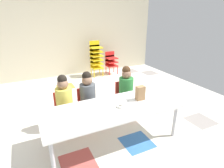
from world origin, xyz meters
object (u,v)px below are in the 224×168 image
(seated_child_near_camera, at_px, (64,97))
(craft_table, at_px, (112,110))
(kid_chair_yellow_stack, at_px, (96,57))
(donut_powdered_on_plate, at_px, (120,106))
(paper_plate_near_edge, at_px, (120,107))
(kid_chair_red_stack, at_px, (111,61))
(paper_bag_brown, at_px, (140,93))
(seated_child_middle_seat, at_px, (88,93))
(paper_plate_center_table, at_px, (122,100))
(seated_child_far_right, at_px, (126,86))

(seated_child_near_camera, bearing_deg, craft_table, -49.04)
(kid_chair_yellow_stack, distance_m, donut_powdered_on_plate, 3.15)
(paper_plate_near_edge, height_order, donut_powdered_on_plate, donut_powdered_on_plate)
(kid_chair_red_stack, relative_size, donut_powdered_on_plate, 5.95)
(paper_plate_near_edge, bearing_deg, paper_bag_brown, 12.71)
(craft_table, xyz_separation_m, kid_chair_red_stack, (1.43, 2.99, -0.11))
(kid_chair_red_stack, height_order, donut_powdered_on_plate, kid_chair_red_stack)
(seated_child_near_camera, xyz_separation_m, donut_powdered_on_plate, (0.64, -0.67, 0.01))
(seated_child_near_camera, relative_size, donut_powdered_on_plate, 8.03)
(seated_child_middle_seat, height_order, kid_chair_red_stack, seated_child_middle_seat)
(paper_bag_brown, bearing_deg, paper_plate_center_table, 155.19)
(kid_chair_red_stack, xyz_separation_m, paper_plate_center_table, (-1.18, -2.83, 0.15))
(paper_bag_brown, relative_size, donut_powdered_on_plate, 1.92)
(craft_table, height_order, seated_child_far_right, seated_child_far_right)
(seated_child_far_right, distance_m, kid_chair_red_stack, 2.52)
(craft_table, height_order, seated_child_near_camera, seated_child_near_camera)
(seated_child_far_right, bearing_deg, kid_chair_yellow_stack, 81.79)
(seated_child_far_right, height_order, paper_bag_brown, seated_child_far_right)
(seated_child_near_camera, height_order, paper_bag_brown, seated_child_near_camera)
(seated_child_near_camera, height_order, donut_powdered_on_plate, seated_child_near_camera)
(seated_child_far_right, relative_size, paper_plate_near_edge, 5.10)
(seated_child_near_camera, bearing_deg, kid_chair_red_stack, 50.29)
(donut_powdered_on_plate, bearing_deg, kid_chair_yellow_stack, 74.83)
(craft_table, distance_m, seated_child_far_right, 0.86)
(craft_table, distance_m, seated_child_near_camera, 0.82)
(seated_child_middle_seat, bearing_deg, craft_table, -76.68)
(craft_table, distance_m, donut_powdered_on_plate, 0.13)
(craft_table, relative_size, seated_child_far_right, 2.14)
(craft_table, xyz_separation_m, paper_bag_brown, (0.50, 0.04, 0.15))
(seated_child_far_right, bearing_deg, craft_table, -133.44)
(paper_plate_near_edge, distance_m, paper_plate_center_table, 0.25)
(craft_table, height_order, paper_plate_near_edge, paper_plate_near_edge)
(donut_powdered_on_plate, bearing_deg, paper_plate_center_table, 54.23)
(seated_child_middle_seat, height_order, paper_plate_near_edge, seated_child_middle_seat)
(seated_child_middle_seat, xyz_separation_m, paper_bag_brown, (0.65, -0.58, 0.10))
(seated_child_far_right, bearing_deg, donut_powdered_on_plate, -125.76)
(kid_chair_yellow_stack, bearing_deg, kid_chair_red_stack, -0.11)
(kid_chair_red_stack, bearing_deg, paper_plate_near_edge, -113.53)
(donut_powdered_on_plate, bearing_deg, kid_chair_red_stack, 66.47)
(kid_chair_yellow_stack, relative_size, kid_chair_red_stack, 1.53)
(craft_table, bearing_deg, kid_chair_red_stack, 64.46)
(seated_child_middle_seat, relative_size, kid_chair_red_stack, 1.35)
(craft_table, xyz_separation_m, seated_child_middle_seat, (-0.15, 0.62, 0.05))
(craft_table, relative_size, paper_plate_near_edge, 10.89)
(paper_bag_brown, relative_size, paper_plate_center_table, 1.22)
(donut_powdered_on_plate, bearing_deg, seated_child_near_camera, 133.90)
(kid_chair_red_stack, distance_m, donut_powdered_on_plate, 3.32)
(seated_child_far_right, bearing_deg, paper_plate_near_edge, -125.76)
(seated_child_far_right, relative_size, paper_bag_brown, 4.17)
(kid_chair_red_stack, xyz_separation_m, paper_plate_near_edge, (-1.32, -3.04, 0.15))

